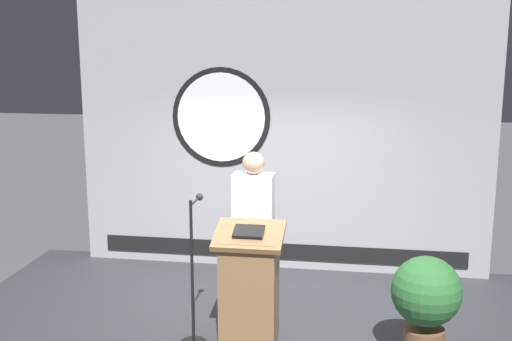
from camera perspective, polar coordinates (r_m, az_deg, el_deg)
name	(u,v)px	position (r m, az deg, el deg)	size (l,w,h in m)	color
banner_display	(280,136)	(7.72, 2.17, 3.13)	(5.05, 0.12, 3.36)	#9E9EA3
podium	(249,286)	(6.03, -0.61, -10.36)	(0.64, 0.49, 1.14)	olive
speaker_person	(253,236)	(6.36, -0.23, -5.88)	(0.40, 0.26, 1.74)	black
microphone_stand	(194,294)	(6.06, -5.61, -10.99)	(0.24, 0.48, 1.40)	black
potted_plant	(426,299)	(5.87, 15.03, -11.07)	(0.62, 0.62, 0.96)	brown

